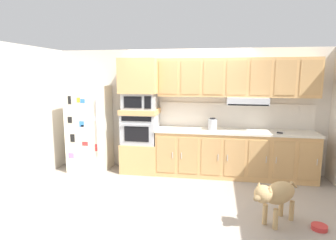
{
  "coord_description": "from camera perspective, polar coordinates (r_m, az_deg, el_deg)",
  "views": [
    {
      "loc": [
        0.6,
        -4.76,
        1.98
      ],
      "look_at": [
        -0.23,
        0.01,
        1.21
      ],
      "focal_mm": 30.27,
      "sensor_mm": 36.0,
      "label": 1
    }
  ],
  "objects": [
    {
      "name": "ground_plane",
      "position": [
        5.19,
        2.52,
        -13.37
      ],
      "size": [
        9.6,
        9.6,
        0.0
      ],
      "primitive_type": "plane",
      "color": "#9E9389"
    },
    {
      "name": "back_kitchen_wall",
      "position": [
        5.94,
        3.97,
        2.0
      ],
      "size": [
        6.2,
        0.12,
        2.5
      ],
      "primitive_type": "cube",
      "color": "beige",
      "rests_on": "ground"
    },
    {
      "name": "side_panel_left",
      "position": [
        5.89,
        -25.51,
        1.06
      ],
      "size": [
        0.12,
        7.1,
        2.5
      ],
      "primitive_type": "cube",
      "color": "beige",
      "rests_on": "ground"
    },
    {
      "name": "refrigerator",
      "position": [
        6.13,
        -15.48,
        -1.6
      ],
      "size": [
        0.76,
        0.73,
        1.76
      ],
      "color": "silver",
      "rests_on": "ground"
    },
    {
      "name": "oven_base_cabinet",
      "position": [
        5.96,
        -5.48,
        -7.35
      ],
      "size": [
        0.74,
        0.62,
        0.6
      ],
      "primitive_type": "cube",
      "color": "tan",
      "rests_on": "ground"
    },
    {
      "name": "built_in_oven",
      "position": [
        5.81,
        -5.58,
        -1.67
      ],
      "size": [
        0.7,
        0.62,
        0.6
      ],
      "color": "#A8AAAF",
      "rests_on": "oven_base_cabinet"
    },
    {
      "name": "appliance_mid_shelf",
      "position": [
        5.76,
        -5.63,
        1.75
      ],
      "size": [
        0.74,
        0.62,
        0.1
      ],
      "primitive_type": "cube",
      "color": "tan",
      "rests_on": "built_in_oven"
    },
    {
      "name": "microwave",
      "position": [
        5.74,
        -5.66,
        3.83
      ],
      "size": [
        0.64,
        0.54,
        0.32
      ],
      "color": "#A8AAAF",
      "rests_on": "appliance_mid_shelf"
    },
    {
      "name": "appliance_upper_cabinet",
      "position": [
        5.72,
        -5.74,
        8.83
      ],
      "size": [
        0.74,
        0.62,
        0.68
      ],
      "primitive_type": "cube",
      "color": "tan",
      "rests_on": "microwave"
    },
    {
      "name": "lower_cabinet_run",
      "position": [
        5.73,
        13.07,
        -6.77
      ],
      "size": [
        3.02,
        0.63,
        0.88
      ],
      "color": "tan",
      "rests_on": "ground"
    },
    {
      "name": "countertop_slab",
      "position": [
        5.62,
        13.24,
        -2.24
      ],
      "size": [
        3.06,
        0.64,
        0.04
      ],
      "primitive_type": "cube",
      "color": "silver",
      "rests_on": "lower_cabinet_run"
    },
    {
      "name": "backsplash_panel",
      "position": [
        5.86,
        13.18,
        0.89
      ],
      "size": [
        3.06,
        0.02,
        0.5
      ],
      "primitive_type": "cube",
      "color": "silver",
      "rests_on": "countertop_slab"
    },
    {
      "name": "upper_cabinet_with_hood",
      "position": [
        5.64,
        13.68,
        8.03
      ],
      "size": [
        3.02,
        0.48,
        0.88
      ],
      "color": "tan",
      "rests_on": "backsplash_panel"
    },
    {
      "name": "screwdriver",
      "position": [
        5.58,
        21.62,
        -2.39
      ],
      "size": [
        0.16,
        0.16,
        0.03
      ],
      "color": "black",
      "rests_on": "countertop_slab"
    },
    {
      "name": "electric_kettle",
      "position": [
        5.54,
        8.92,
        -0.87
      ],
      "size": [
        0.17,
        0.17,
        0.24
      ],
      "color": "#A8AAAF",
      "rests_on": "countertop_slab"
    },
    {
      "name": "dog",
      "position": [
        4.12,
        20.97,
        -13.8
      ],
      "size": [
        0.72,
        0.76,
        0.64
      ],
      "rotation": [
        0.0,
        0.0,
        -2.33
      ],
      "color": "tan",
      "rests_on": "ground"
    },
    {
      "name": "dog_food_bowl",
      "position": [
        4.38,
        28.17,
        -18.48
      ],
      "size": [
        0.2,
        0.2,
        0.06
      ],
      "color": "red",
      "rests_on": "ground"
    }
  ]
}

